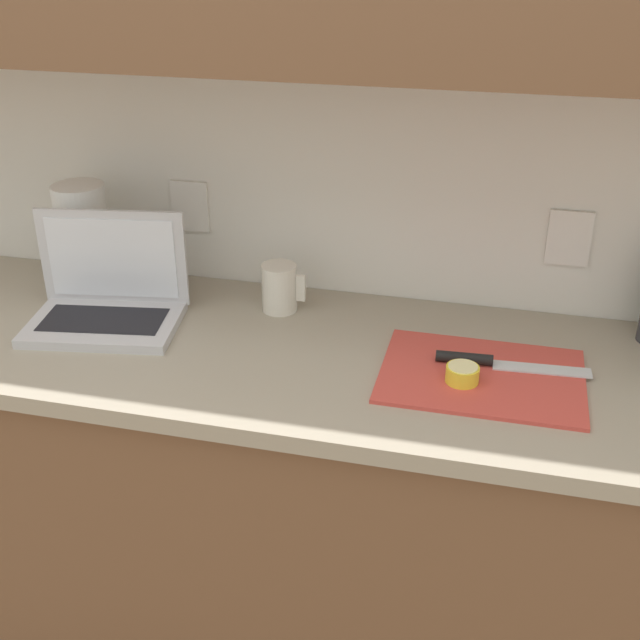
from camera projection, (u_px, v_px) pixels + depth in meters
name	position (u px, v px, depth m)	size (l,w,h in m)	color
counter_unit	(236.00, 504.00, 1.86)	(2.18, 0.59, 0.89)	brown
laptop	(108.00, 297.00, 1.72)	(0.35, 0.26, 0.23)	silver
cutting_board	(482.00, 376.00, 1.53)	(0.38, 0.28, 0.01)	#D1473D
knife	(485.00, 361.00, 1.55)	(0.30, 0.05, 0.02)	silver
lemon_half_cut	(462.00, 374.00, 1.49)	(0.06, 0.06, 0.03)	yellow
measuring_cup	(280.00, 288.00, 1.77)	(0.10, 0.08, 0.11)	silver
paper_towel_roll	(84.00, 237.00, 1.85)	(0.12, 0.12, 0.25)	white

